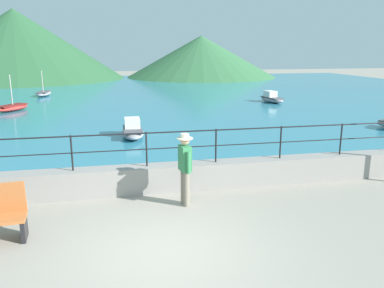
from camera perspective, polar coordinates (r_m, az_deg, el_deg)
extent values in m
plane|color=gray|center=(7.42, -4.10, -15.63)|extent=(120.00, 120.00, 0.00)
cube|color=gray|center=(10.20, -6.59, -5.12)|extent=(20.00, 0.56, 0.70)
cylinder|color=black|center=(9.98, -17.29, -1.28)|extent=(0.04, 0.04, 0.90)
cylinder|color=black|center=(9.97, -6.72, -0.76)|extent=(0.04, 0.04, 0.90)
cylinder|color=black|center=(10.28, 3.54, -0.23)|extent=(0.04, 0.04, 0.90)
cylinder|color=black|center=(10.90, 12.91, 0.25)|extent=(0.04, 0.04, 0.90)
cylinder|color=black|center=(11.78, 21.08, 0.67)|extent=(0.04, 0.04, 0.90)
cylinder|color=black|center=(9.87, -6.79, 1.60)|extent=(18.40, 0.04, 0.04)
cylinder|color=black|center=(9.97, -6.72, -0.76)|extent=(18.40, 0.03, 0.03)
cube|color=teal|center=(32.47, -10.37, 7.25)|extent=(64.00, 44.32, 0.06)
cone|color=#285633|center=(52.18, -24.51, 13.19)|extent=(25.40, 25.40, 8.24)
cone|color=#33663D|center=(51.38, 1.35, 12.75)|extent=(19.41, 19.41, 5.28)
cube|color=black|center=(8.45, -23.48, -11.34)|extent=(0.12, 0.47, 0.43)
cylinder|color=slate|center=(9.20, -0.84, -6.63)|extent=(0.15, 0.15, 0.86)
cylinder|color=slate|center=(9.36, -1.22, -6.27)|extent=(0.15, 0.15, 0.86)
cube|color=#337F4C|center=(9.05, -1.05, -2.11)|extent=(0.28, 0.39, 0.60)
cylinder|color=#337F4C|center=(8.84, -0.52, -2.76)|extent=(0.09, 0.09, 0.52)
cylinder|color=#337F4C|center=(9.28, -1.56, -1.97)|extent=(0.09, 0.09, 0.52)
sphere|color=tan|center=(8.94, -1.06, 0.54)|extent=(0.22, 0.22, 0.22)
cylinder|color=beige|center=(8.93, -1.07, 0.85)|extent=(0.38, 0.38, 0.02)
cylinder|color=beige|center=(8.92, -1.07, 1.22)|extent=(0.20, 0.20, 0.10)
ellipsoid|color=red|center=(25.34, -25.02, 4.84)|extent=(2.01, 2.42, 0.36)
cube|color=maroon|center=(25.32, -25.06, 5.18)|extent=(1.64, 1.96, 0.06)
cylinder|color=#B2A899|center=(25.29, -25.11, 7.25)|extent=(0.06, 0.06, 1.76)
ellipsoid|color=gray|center=(27.27, 11.71, 6.41)|extent=(1.31, 2.43, 0.36)
cube|color=#4D4D51|center=(27.26, 11.72, 6.72)|extent=(1.10, 1.95, 0.06)
cube|color=silver|center=(27.44, 11.45, 7.26)|extent=(0.77, 0.90, 0.40)
ellipsoid|color=gray|center=(32.46, -20.99, 6.93)|extent=(1.18, 2.39, 0.36)
cube|color=#4D4D51|center=(32.44, -21.01, 7.20)|extent=(0.99, 1.92, 0.06)
cylinder|color=#B2A899|center=(32.27, -21.19, 8.62)|extent=(0.06, 0.06, 1.58)
ellipsoid|color=gray|center=(16.32, -8.72, 1.65)|extent=(0.93, 2.31, 0.36)
cube|color=#4D4D51|center=(16.29, -8.74, 2.17)|extent=(0.79, 1.85, 0.06)
cube|color=silver|center=(16.49, -8.81, 3.12)|extent=(0.64, 0.81, 0.40)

